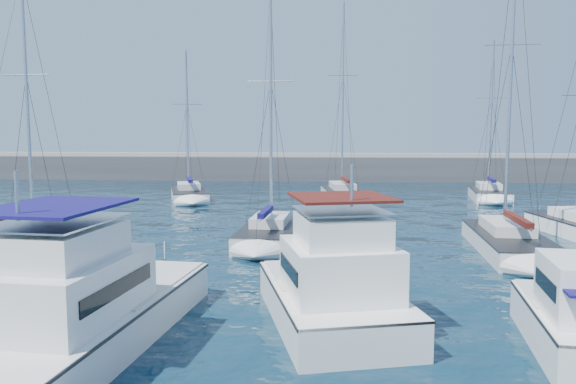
# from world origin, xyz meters

# --- Properties ---
(ground) EXTENTS (220.00, 220.00, 0.00)m
(ground) POSITION_xyz_m (0.00, 0.00, 0.00)
(ground) COLOR black
(ground) RESTS_ON ground
(breakwater) EXTENTS (160.00, 6.00, 4.45)m
(breakwater) POSITION_xyz_m (0.00, 52.00, 1.05)
(breakwater) COLOR #424244
(breakwater) RESTS_ON ground
(motor_yacht_port_inner) EXTENTS (4.96, 10.94, 4.69)m
(motor_yacht_port_inner) POSITION_xyz_m (-5.71, -5.46, 1.13)
(motor_yacht_port_inner) COLOR silver
(motor_yacht_port_inner) RESTS_ON ground
(motor_yacht_stbd_inner) EXTENTS (5.56, 8.26, 4.69)m
(motor_yacht_stbd_inner) POSITION_xyz_m (1.61, -3.00, 1.13)
(motor_yacht_stbd_inner) COLOR white
(motor_yacht_stbd_inner) RESTS_ON ground
(sailboat_mid_a) EXTENTS (3.83, 8.05, 14.65)m
(sailboat_mid_a) POSITION_xyz_m (-14.52, 7.25, 0.53)
(sailboat_mid_a) COLOR silver
(sailboat_mid_a) RESTS_ON ground
(sailboat_mid_c) EXTENTS (3.27, 7.53, 14.39)m
(sailboat_mid_c) POSITION_xyz_m (-1.94, 10.10, 0.53)
(sailboat_mid_c) COLOR silver
(sailboat_mid_c) RESTS_ON ground
(sailboat_mid_d) EXTENTS (3.69, 9.70, 17.20)m
(sailboat_mid_d) POSITION_xyz_m (10.69, 8.93, 0.53)
(sailboat_mid_d) COLOR silver
(sailboat_mid_d) RESTS_ON ground
(sailboat_back_a) EXTENTS (5.38, 8.62, 13.87)m
(sailboat_back_a) POSITION_xyz_m (-11.48, 29.45, 0.51)
(sailboat_back_a) COLOR white
(sailboat_back_a) RESTS_ON ground
(sailboat_back_b) EXTENTS (4.34, 9.69, 18.21)m
(sailboat_back_b) POSITION_xyz_m (2.57, 30.67, 0.55)
(sailboat_back_b) COLOR silver
(sailboat_back_b) RESTS_ON ground
(sailboat_back_c) EXTENTS (4.07, 7.96, 14.81)m
(sailboat_back_c) POSITION_xyz_m (15.89, 31.63, 0.53)
(sailboat_back_c) COLOR white
(sailboat_back_c) RESTS_ON ground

